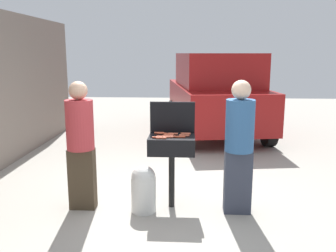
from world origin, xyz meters
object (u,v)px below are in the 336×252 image
person_right (239,143)px  hot_dog_1 (169,135)px  hot_dog_3 (159,133)px  hot_dog_6 (157,137)px  hot_dog_0 (162,136)px  hot_dog_5 (168,136)px  hot_dog_8 (162,133)px  parked_minivan (215,93)px  hot_dog_2 (169,134)px  hot_dog_13 (184,136)px  hot_dog_4 (186,134)px  hot_dog_7 (161,138)px  person_left (81,141)px  hot_dog_12 (173,134)px  hot_dog_9 (168,137)px  hot_dog_11 (171,137)px  propane_tank (143,188)px  bbq_grill (172,147)px  hot_dog_10 (180,137)px

person_right → hot_dog_1: bearing=3.6°
hot_dog_3 → hot_dog_6: same height
hot_dog_0 → hot_dog_6: 0.08m
hot_dog_5 → hot_dog_8: (-0.09, 0.13, 0.00)m
parked_minivan → hot_dog_2: bearing=70.5°
hot_dog_13 → hot_dog_4: bearing=81.5°
hot_dog_7 → hot_dog_8: same height
hot_dog_0 → hot_dog_13: 0.30m
hot_dog_2 → hot_dog_8: same height
hot_dog_4 → person_left: (-1.35, -0.22, -0.07)m
hot_dog_2 → person_right: person_right is taller
hot_dog_12 → parked_minivan: (0.88, 4.59, 0.05)m
hot_dog_8 → hot_dog_12: same height
hot_dog_9 → hot_dog_6: bearing=-170.2°
hot_dog_6 → hot_dog_13: 0.36m
hot_dog_7 → hot_dog_3: bearing=98.7°
hot_dog_5 → person_right: 0.90m
hot_dog_5 → hot_dog_3: bearing=128.3°
hot_dog_3 → hot_dog_1: bearing=-37.9°
hot_dog_6 → hot_dog_11: size_ratio=1.00×
hot_dog_9 → hot_dog_11: (0.04, 0.03, 0.00)m
hot_dog_11 → propane_tank: hot_dog_11 is taller
hot_dog_2 → person_left: person_left is taller
parked_minivan → hot_dog_3: bearing=68.6°
hot_dog_1 → person_right: 0.90m
bbq_grill → person_right: person_right is taller
hot_dog_6 → hot_dog_10: (0.29, 0.04, 0.00)m
hot_dog_3 → hot_dog_10: bearing=-37.4°
hot_dog_13 → hot_dog_7: bearing=-152.2°
hot_dog_12 → hot_dog_13: (0.15, -0.10, 0.00)m
bbq_grill → person_left: person_left is taller
hot_dog_8 → hot_dog_0: bearing=-85.6°
hot_dog_6 → hot_dog_13: bearing=19.8°
hot_dog_11 → hot_dog_1: bearing=107.2°
hot_dog_8 → person_left: bearing=-168.3°
bbq_grill → hot_dog_1: 0.17m
hot_dog_0 → hot_dog_8: same height
hot_dog_13 → hot_dog_6: bearing=-160.2°
propane_tank → person_left: 1.01m
hot_dog_10 → hot_dog_11: same height
parked_minivan → hot_dog_8: bearing=69.2°
hot_dog_13 → hot_dog_2: bearing=162.5°
hot_dog_13 → parked_minivan: size_ratio=0.03×
hot_dog_10 → hot_dog_13: size_ratio=1.00×
hot_dog_1 → hot_dog_12: (0.05, 0.06, 0.00)m
hot_dog_1 → person_left: 1.14m
hot_dog_4 → hot_dog_10: bearing=-109.1°
hot_dog_11 → hot_dog_13: bearing=22.2°
hot_dog_0 → propane_tank: size_ratio=0.21×
hot_dog_10 → hot_dog_8: bearing=143.3°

